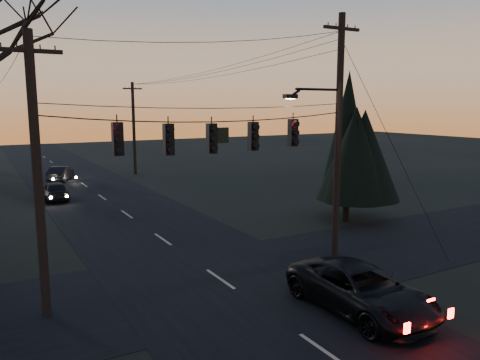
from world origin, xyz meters
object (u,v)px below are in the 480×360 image
sedan_oncoming_a (55,191)px  evergreen_right (348,144)px  utility_pole_right (334,256)px  suv_near (361,290)px  sedan_oncoming_b (61,174)px  utility_pole_far_r (135,174)px  utility_pole_left (47,315)px

sedan_oncoming_a → evergreen_right: bearing=132.2°
utility_pole_right → evergreen_right: bearing=43.5°
evergreen_right → suv_near: (-7.60, -9.01, -3.60)m
evergreen_right → sedan_oncoming_b: (-11.42, 22.69, -3.68)m
suv_near → sedan_oncoming_b: suv_near is taller
utility_pole_far_r → suv_near: bearing=-95.2°
utility_pole_right → utility_pole_left: size_ratio=1.18×
sedan_oncoming_a → sedan_oncoming_b: size_ratio=0.98×
utility_pole_left → suv_near: (8.53, -4.61, 0.72)m
suv_near → sedan_oncoming_b: bearing=96.7°
utility_pole_right → sedan_oncoming_a: utility_pole_right is taller
utility_pole_far_r → utility_pole_right: bearing=-90.0°
sedan_oncoming_a → utility_pole_left: bearing=80.6°
utility_pole_far_r → evergreen_right: size_ratio=1.14×
utility_pole_left → sedan_oncoming_b: bearing=80.1°
utility_pole_right → sedan_oncoming_b: size_ratio=2.61×
utility_pole_right → evergreen_right: (4.63, 4.40, 4.32)m
utility_pole_far_r → suv_near: size_ratio=1.64×
utility_pole_right → utility_pole_far_r: bearing=90.0°
utility_pole_far_r → sedan_oncoming_b: size_ratio=2.22×
utility_pole_far_r → sedan_oncoming_a: size_ratio=2.25×
utility_pole_left → evergreen_right: evergreen_right is taller
suv_near → sedan_oncoming_a: (-5.53, 23.34, -0.08)m
utility_pole_right → suv_near: utility_pole_right is taller
utility_pole_far_r → sedan_oncoming_b: utility_pole_far_r is taller
utility_pole_left → suv_near: 9.72m
suv_near → utility_pole_far_r: bearing=84.7°
utility_pole_left → suv_near: utility_pole_left is taller
utility_pole_left → evergreen_right: bearing=15.2°
evergreen_right → suv_near: evergreen_right is taller
utility_pole_right → sedan_oncoming_b: bearing=104.1°
utility_pole_right → utility_pole_left: (-11.50, 0.00, 0.00)m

